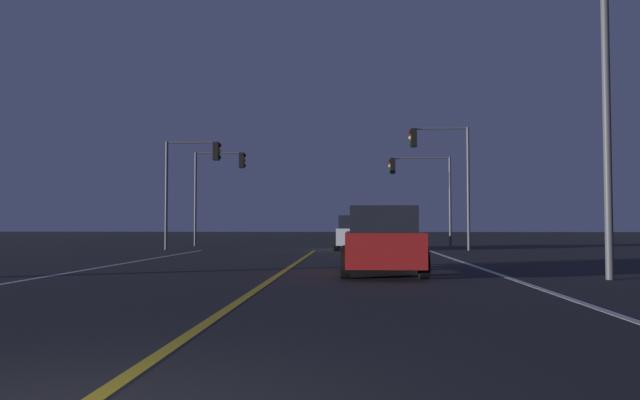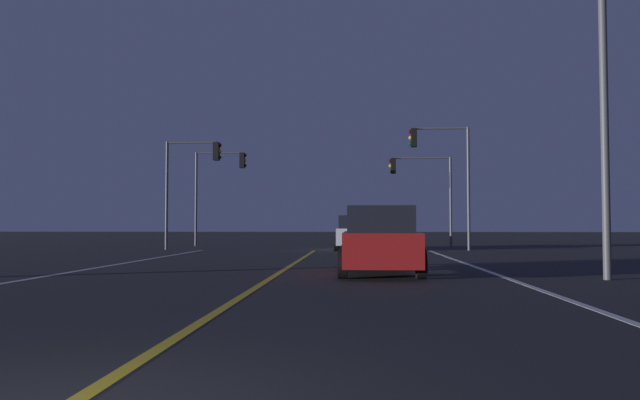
% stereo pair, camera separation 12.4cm
% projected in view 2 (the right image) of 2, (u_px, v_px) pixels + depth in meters
% --- Properties ---
extents(lane_edge_right, '(0.16, 31.57, 0.01)m').
position_uv_depth(lane_edge_right, '(522.00, 283.00, 12.79)').
color(lane_edge_right, silver).
rests_on(lane_edge_right, ground).
extents(lane_edge_left, '(0.16, 31.57, 0.01)m').
position_uv_depth(lane_edge_left, '(21.00, 280.00, 13.45)').
color(lane_edge_left, silver).
rests_on(lane_edge_left, ground).
extents(lane_center_divider, '(0.16, 31.57, 0.01)m').
position_uv_depth(lane_center_divider, '(265.00, 282.00, 13.12)').
color(lane_center_divider, gold).
rests_on(lane_center_divider, ground).
extents(car_ahead_far, '(2.02, 4.30, 1.70)m').
position_uv_depth(car_ahead_far, '(355.00, 233.00, 30.09)').
color(car_ahead_far, black).
rests_on(car_ahead_far, ground).
extents(car_lead_same_lane, '(2.02, 4.30, 1.70)m').
position_uv_depth(car_lead_same_lane, '(380.00, 242.00, 15.16)').
color(car_lead_same_lane, black).
rests_on(car_lead_same_lane, ground).
extents(traffic_light_near_right, '(2.93, 0.36, 5.98)m').
position_uv_depth(traffic_light_near_right, '(441.00, 160.00, 29.18)').
color(traffic_light_near_right, '#4C4C51').
rests_on(traffic_light_near_right, ground).
extents(traffic_light_near_left, '(2.82, 0.36, 5.39)m').
position_uv_depth(traffic_light_near_left, '(193.00, 169.00, 29.89)').
color(traffic_light_near_left, '#4C4C51').
rests_on(traffic_light_near_left, ground).
extents(traffic_light_far_right, '(3.60, 0.36, 5.14)m').
position_uv_depth(traffic_light_far_right, '(420.00, 179.00, 34.67)').
color(traffic_light_far_right, '#4C4C51').
rests_on(traffic_light_far_right, ground).
extents(traffic_light_far_left, '(3.07, 0.36, 5.52)m').
position_uv_depth(traffic_light_far_left, '(220.00, 176.00, 35.37)').
color(traffic_light_far_left, '#4C4C51').
rests_on(traffic_light_far_left, ground).
extents(street_lamp_right_near, '(2.40, 0.44, 7.87)m').
position_uv_depth(street_lamp_right_near, '(579.00, 61.00, 13.85)').
color(street_lamp_right_near, '#4C4C51').
rests_on(street_lamp_right_near, ground).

